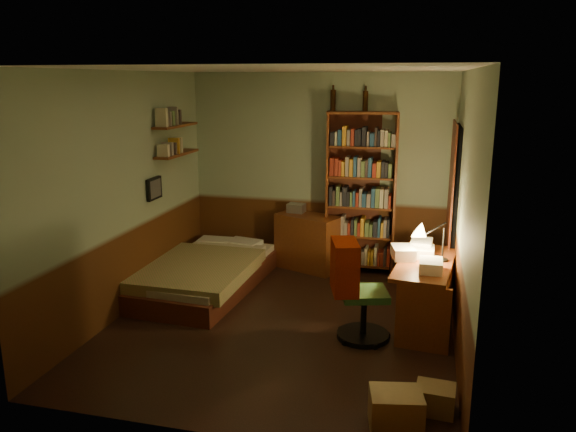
% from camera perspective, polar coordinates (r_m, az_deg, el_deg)
% --- Properties ---
extents(floor, '(3.50, 4.00, 0.02)m').
position_cam_1_polar(floor, '(6.07, -0.58, -10.79)').
color(floor, black).
rests_on(floor, ground).
extents(ceiling, '(3.50, 4.00, 0.02)m').
position_cam_1_polar(ceiling, '(5.52, -0.65, 14.78)').
color(ceiling, silver).
rests_on(ceiling, wall_back).
extents(wall_back, '(3.50, 0.02, 2.60)m').
position_cam_1_polar(wall_back, '(7.58, 3.22, 4.55)').
color(wall_back, gray).
rests_on(wall_back, ground).
extents(wall_left, '(0.02, 4.00, 2.60)m').
position_cam_1_polar(wall_left, '(6.32, -16.26, 2.15)').
color(wall_left, gray).
rests_on(wall_left, ground).
extents(wall_right, '(0.02, 4.00, 2.60)m').
position_cam_1_polar(wall_right, '(5.49, 17.46, 0.37)').
color(wall_right, gray).
rests_on(wall_right, ground).
extents(wall_front, '(3.50, 0.02, 2.60)m').
position_cam_1_polar(wall_front, '(3.81, -8.25, -4.94)').
color(wall_front, gray).
rests_on(wall_front, ground).
extents(doorway, '(0.06, 0.90, 2.00)m').
position_cam_1_polar(doorway, '(6.82, 16.37, 0.39)').
color(doorway, black).
rests_on(doorway, ground).
extents(door_trim, '(0.02, 0.98, 2.08)m').
position_cam_1_polar(door_trim, '(6.82, 16.08, 0.41)').
color(door_trim, '#451C10').
rests_on(door_trim, ground).
extents(bed, '(1.28, 2.20, 0.63)m').
position_cam_1_polar(bed, '(6.96, -8.47, -4.77)').
color(bed, olive).
rests_on(bed, ground).
extents(dresser, '(0.93, 0.71, 0.74)m').
position_cam_1_polar(dresser, '(7.57, 2.06, -2.66)').
color(dresser, '#602C13').
rests_on(dresser, ground).
extents(mini_stereo, '(0.25, 0.20, 0.12)m').
position_cam_1_polar(mini_stereo, '(7.62, 0.84, 0.82)').
color(mini_stereo, '#B2B2B7').
rests_on(mini_stereo, dresser).
extents(bookshelf, '(0.93, 0.39, 2.11)m').
position_cam_1_polar(bookshelf, '(7.38, 7.35, 2.28)').
color(bookshelf, '#602C13').
rests_on(bookshelf, ground).
extents(bottle_left, '(0.09, 0.09, 0.26)m').
position_cam_1_polar(bottle_left, '(7.41, 4.60, 11.65)').
color(bottle_left, black).
rests_on(bottle_left, bookshelf).
extents(bottle_right, '(0.09, 0.09, 0.25)m').
position_cam_1_polar(bottle_right, '(7.35, 7.86, 11.51)').
color(bottle_right, black).
rests_on(bottle_right, bookshelf).
extents(desk, '(0.68, 1.34, 0.69)m').
position_cam_1_polar(desk, '(6.06, 13.61, -7.61)').
color(desk, '#602C13').
rests_on(desk, ground).
extents(paper_stack, '(0.28, 0.34, 0.12)m').
position_cam_1_polar(paper_stack, '(5.99, 11.62, -3.64)').
color(paper_stack, silver).
rests_on(paper_stack, desk).
extents(desk_lamp, '(0.25, 0.25, 0.64)m').
position_cam_1_polar(desk_lamp, '(5.93, 15.57, -1.44)').
color(desk_lamp, black).
rests_on(desk_lamp, desk).
extents(office_chair, '(0.58, 0.54, 0.96)m').
position_cam_1_polar(office_chair, '(5.58, 7.77, -7.72)').
color(office_chair, '#285528').
rests_on(office_chair, ground).
extents(red_jacket, '(0.33, 0.47, 0.51)m').
position_cam_1_polar(red_jacket, '(5.43, 7.90, -0.17)').
color(red_jacket, '#9B1F01').
rests_on(red_jacket, office_chair).
extents(wall_shelf_lower, '(0.20, 0.90, 0.03)m').
position_cam_1_polar(wall_shelf_lower, '(7.18, -11.21, 6.21)').
color(wall_shelf_lower, '#602C13').
rests_on(wall_shelf_lower, wall_left).
extents(wall_shelf_upper, '(0.20, 0.90, 0.03)m').
position_cam_1_polar(wall_shelf_upper, '(7.14, -11.34, 8.99)').
color(wall_shelf_upper, '#602C13').
rests_on(wall_shelf_upper, wall_left).
extents(framed_picture, '(0.04, 0.32, 0.26)m').
position_cam_1_polar(framed_picture, '(6.82, -13.45, 2.73)').
color(framed_picture, black).
rests_on(framed_picture, wall_left).
extents(cardboard_box_a, '(0.43, 0.37, 0.28)m').
position_cam_1_polar(cardboard_box_a, '(4.44, 10.90, -18.80)').
color(cardboard_box_a, olive).
rests_on(cardboard_box_a, ground).
extents(cardboard_box_b, '(0.31, 0.27, 0.21)m').
position_cam_1_polar(cardboard_box_b, '(4.70, 14.71, -17.52)').
color(cardboard_box_b, olive).
rests_on(cardboard_box_b, ground).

